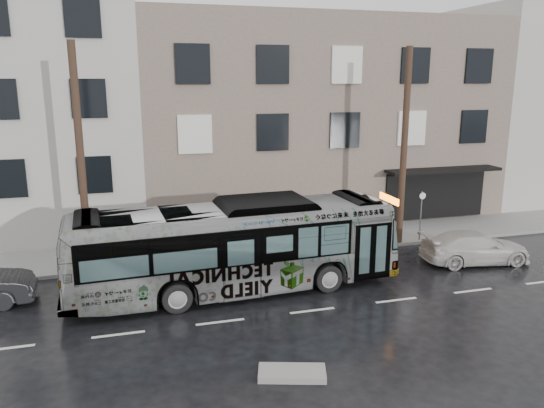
{
  "coord_description": "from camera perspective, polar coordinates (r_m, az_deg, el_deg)",
  "views": [
    {
      "loc": [
        -5.92,
        -18.31,
        7.76
      ],
      "look_at": [
        -0.02,
        2.5,
        2.62
      ],
      "focal_mm": 35.0,
      "sensor_mm": 36.0,
      "label": 1
    }
  ],
  "objects": [
    {
      "name": "bus",
      "position": [
        19.64,
        -4.04,
        -4.61
      ],
      "size": [
        12.4,
        3.5,
        3.42
      ],
      "primitive_type": "imported",
      "rotation": [
        0.0,
        0.0,
        1.62
      ],
      "color": "#B2B2B2",
      "rests_on": "ground"
    },
    {
      "name": "ground",
      "position": [
        20.74,
        1.95,
        -8.61
      ],
      "size": [
        120.0,
        120.0,
        0.0
      ],
      "primitive_type": "plane",
      "color": "black",
      "rests_on": "ground"
    },
    {
      "name": "sidewalk",
      "position": [
        25.15,
        -1.46,
        -4.43
      ],
      "size": [
        90.0,
        3.6,
        0.15
      ],
      "primitive_type": "cube",
      "color": "gray",
      "rests_on": "ground"
    },
    {
      "name": "white_sedan",
      "position": [
        24.46,
        21.01,
        -4.39
      ],
      "size": [
        4.86,
        2.46,
        1.35
      ],
      "primitive_type": "imported",
      "rotation": [
        0.0,
        0.0,
        1.44
      ],
      "color": "#BBB8B2",
      "rests_on": "ground"
    },
    {
      "name": "slush_pile",
      "position": [
        14.86,
        2.17,
        -17.72
      ],
      "size": [
        1.96,
        1.29,
        0.18
      ],
      "primitive_type": "cube",
      "rotation": [
        0.0,
        0.0,
        -0.3
      ],
      "color": "#9E9B96",
      "rests_on": "ground"
    },
    {
      "name": "sign_post",
      "position": [
        26.28,
        15.7,
        -1.26
      ],
      "size": [
        0.06,
        0.06,
        2.4
      ],
      "primitive_type": "cylinder",
      "color": "slate",
      "rests_on": "sidewalk"
    },
    {
      "name": "building_taupe",
      "position": [
        32.95,
        3.61,
        9.41
      ],
      "size": [
        20.0,
        12.0,
        11.0
      ],
      "primitive_type": "cube",
      "color": "gray",
      "rests_on": "ground"
    },
    {
      "name": "utility_pole_front",
      "position": [
        25.11,
        14.02,
        5.86
      ],
      "size": [
        0.3,
        0.3,
        9.0
      ],
      "primitive_type": "cylinder",
      "color": "#3E291F",
      "rests_on": "sidewalk"
    },
    {
      "name": "utility_pole_rear",
      "position": [
        21.89,
        -19.87,
        4.4
      ],
      "size": [
        0.3,
        0.3,
        9.0
      ],
      "primitive_type": "cylinder",
      "color": "#3E291F",
      "rests_on": "sidewalk"
    }
  ]
}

